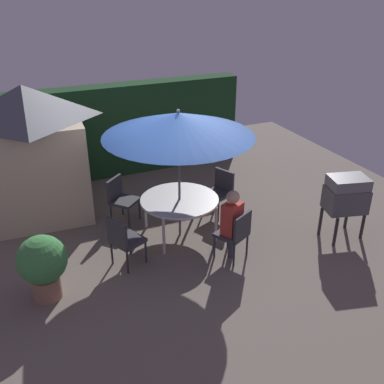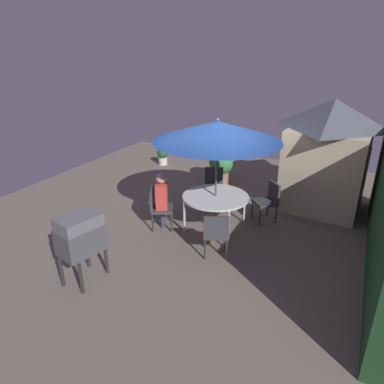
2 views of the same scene
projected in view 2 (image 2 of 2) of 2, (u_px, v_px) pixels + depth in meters
ground_plane at (207, 224)px, 7.82m from camera, size 11.00×11.00×0.00m
garden_shed at (328, 154)px, 8.26m from camera, size 2.12×1.98×2.61m
patio_table at (216, 198)px, 7.43m from camera, size 1.42×1.42×0.75m
patio_umbrella at (217, 131)px, 6.87m from camera, size 2.59×2.59×2.40m
bbq_grill at (80, 236)px, 5.65m from camera, size 0.80×0.66×1.20m
chair_near_shed at (158, 206)px, 7.48m from camera, size 0.62×0.62×0.90m
chair_far_side at (216, 232)px, 6.42m from camera, size 0.61×0.61×0.90m
chair_toward_hedge at (268, 199)px, 7.81m from camera, size 0.65×0.65×0.90m
chair_toward_house at (214, 183)px, 8.72m from camera, size 0.61×0.61×0.90m
potted_plant_by_shed at (222, 164)px, 9.88m from camera, size 0.73×0.73×1.04m
potted_plant_by_grill at (163, 155)px, 11.65m from camera, size 0.36×0.36×0.58m
person_in_red at (162, 195)px, 7.38m from camera, size 0.41×0.37×1.26m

